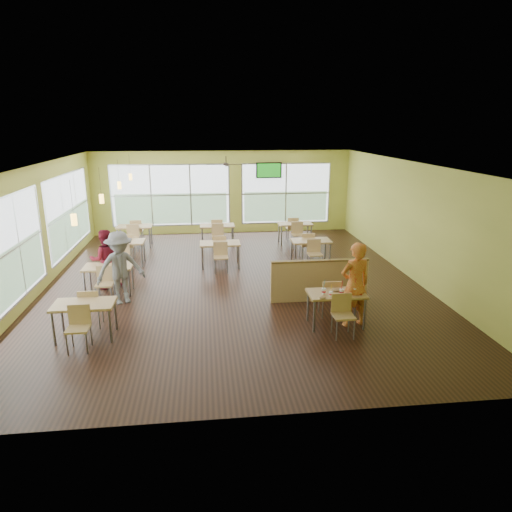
# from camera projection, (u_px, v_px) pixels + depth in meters

# --- Properties ---
(room) EXTENTS (12.00, 12.04, 3.20)m
(room) POSITION_uv_depth(u_px,v_px,m) (233.00, 225.00, 12.08)
(room) COLOR black
(room) RESTS_ON ground
(window_bays) EXTENTS (9.24, 10.24, 2.38)m
(window_bays) POSITION_uv_depth(u_px,v_px,m) (145.00, 211.00, 14.76)
(window_bays) COLOR white
(window_bays) RESTS_ON room
(main_table) EXTENTS (1.22, 1.52, 0.87)m
(main_table) POSITION_uv_depth(u_px,v_px,m) (336.00, 298.00, 9.71)
(main_table) COLOR tan
(main_table) RESTS_ON floor
(half_wall_divider) EXTENTS (2.40, 0.14, 1.04)m
(half_wall_divider) POSITION_uv_depth(u_px,v_px,m) (319.00, 280.00, 11.13)
(half_wall_divider) COLOR tan
(half_wall_divider) RESTS_ON floor
(dining_tables) EXTENTS (6.92, 8.72, 0.87)m
(dining_tables) POSITION_uv_depth(u_px,v_px,m) (195.00, 245.00, 13.87)
(dining_tables) COLOR tan
(dining_tables) RESTS_ON floor
(pendant_lights) EXTENTS (0.11, 7.31, 0.86)m
(pendant_lights) POSITION_uv_depth(u_px,v_px,m) (111.00, 192.00, 12.14)
(pendant_lights) COLOR #2D2119
(pendant_lights) RESTS_ON ceiling
(ceiling_fan) EXTENTS (1.25, 1.25, 0.29)m
(ceiling_fan) POSITION_uv_depth(u_px,v_px,m) (226.00, 164.00, 14.57)
(ceiling_fan) COLOR #2D2119
(ceiling_fan) RESTS_ON ceiling
(tv_backwall) EXTENTS (1.00, 0.07, 0.60)m
(tv_backwall) POSITION_uv_depth(u_px,v_px,m) (269.00, 170.00, 17.67)
(tv_backwall) COLOR black
(tv_backwall) RESTS_ON wall_back
(man_plaid) EXTENTS (0.76, 0.58, 1.85)m
(man_plaid) POSITION_uv_depth(u_px,v_px,m) (355.00, 285.00, 9.64)
(man_plaid) COLOR #E34119
(man_plaid) RESTS_ON floor
(patron_maroon) EXTENTS (0.91, 0.79, 1.58)m
(patron_maroon) POSITION_uv_depth(u_px,v_px,m) (105.00, 259.00, 11.91)
(patron_maroon) COLOR maroon
(patron_maroon) RESTS_ON floor
(patron_grey) EXTENTS (1.32, 1.07, 1.78)m
(patron_grey) POSITION_uv_depth(u_px,v_px,m) (120.00, 268.00, 10.88)
(patron_grey) COLOR slate
(patron_grey) RESTS_ON floor
(cup_blue) EXTENTS (0.10, 0.10, 0.35)m
(cup_blue) POSITION_uv_depth(u_px,v_px,m) (324.00, 291.00, 9.56)
(cup_blue) COLOR white
(cup_blue) RESTS_ON main_table
(cup_yellow) EXTENTS (0.08, 0.08, 0.30)m
(cup_yellow) POSITION_uv_depth(u_px,v_px,m) (331.00, 294.00, 9.44)
(cup_yellow) COLOR white
(cup_yellow) RESTS_ON main_table
(cup_red_near) EXTENTS (0.10, 0.10, 0.36)m
(cup_red_near) POSITION_uv_depth(u_px,v_px,m) (342.00, 292.00, 9.52)
(cup_red_near) COLOR white
(cup_red_near) RESTS_ON main_table
(cup_red_far) EXTENTS (0.11, 0.11, 0.38)m
(cup_red_far) POSITION_uv_depth(u_px,v_px,m) (354.00, 291.00, 9.57)
(cup_red_far) COLOR white
(cup_red_far) RESTS_ON main_table
(food_basket) EXTENTS (0.26, 0.26, 0.06)m
(food_basket) POSITION_uv_depth(u_px,v_px,m) (357.00, 290.00, 9.75)
(food_basket) COLOR black
(food_basket) RESTS_ON main_table
(ketchup_cup) EXTENTS (0.06, 0.06, 0.02)m
(ketchup_cup) POSITION_uv_depth(u_px,v_px,m) (361.00, 294.00, 9.54)
(ketchup_cup) COLOR maroon
(ketchup_cup) RESTS_ON main_table
(wrapper_left) EXTENTS (0.15, 0.14, 0.04)m
(wrapper_left) POSITION_uv_depth(u_px,v_px,m) (323.00, 298.00, 9.35)
(wrapper_left) COLOR #9A784A
(wrapper_left) RESTS_ON main_table
(wrapper_mid) EXTENTS (0.27, 0.26, 0.05)m
(wrapper_mid) POSITION_uv_depth(u_px,v_px,m) (337.00, 290.00, 9.77)
(wrapper_mid) COLOR #9A784A
(wrapper_mid) RESTS_ON main_table
(wrapper_right) EXTENTS (0.18, 0.16, 0.04)m
(wrapper_right) POSITION_uv_depth(u_px,v_px,m) (347.00, 295.00, 9.52)
(wrapper_right) COLOR #9A784A
(wrapper_right) RESTS_ON main_table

